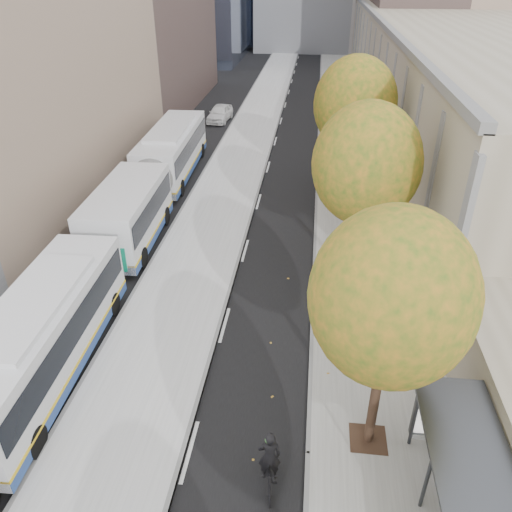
# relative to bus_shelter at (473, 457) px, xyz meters

# --- Properties ---
(bus_platform) EXTENTS (4.25, 150.00, 0.15)m
(bus_platform) POSITION_rel_bus_shelter_xyz_m (-9.56, 24.04, -2.11)
(bus_platform) COLOR #ADADAD
(bus_platform) RESTS_ON ground
(sidewalk) EXTENTS (4.75, 150.00, 0.08)m
(sidewalk) POSITION_rel_bus_shelter_xyz_m (-1.56, 24.04, -2.15)
(sidewalk) COLOR gray
(sidewalk) RESTS_ON ground
(building_tan) EXTENTS (18.00, 92.00, 8.00)m
(building_tan) POSITION_rel_bus_shelter_xyz_m (9.81, 53.04, 1.81)
(building_tan) COLOR gray
(building_tan) RESTS_ON ground
(bus_shelter) EXTENTS (1.90, 4.40, 2.53)m
(bus_shelter) POSITION_rel_bus_shelter_xyz_m (0.00, 0.00, 0.00)
(bus_shelter) COLOR #383A3F
(bus_shelter) RESTS_ON sidewalk
(tree_c) EXTENTS (4.20, 4.20, 7.28)m
(tree_c) POSITION_rel_bus_shelter_xyz_m (-2.09, 2.04, 3.06)
(tree_c) COLOR black
(tree_c) RESTS_ON sidewalk
(tree_d) EXTENTS (4.40, 4.40, 7.60)m
(tree_d) POSITION_rel_bus_shelter_xyz_m (-2.09, 11.04, 3.28)
(tree_d) COLOR black
(tree_d) RESTS_ON sidewalk
(tree_e) EXTENTS (4.60, 4.60, 7.92)m
(tree_e) POSITION_rel_bus_shelter_xyz_m (-2.09, 20.04, 3.50)
(tree_e) COLOR black
(tree_e) RESTS_ON sidewalk
(bus_far) EXTENTS (3.32, 18.47, 3.07)m
(bus_far) POSITION_rel_bus_shelter_xyz_m (-13.41, 18.73, -0.51)
(bus_far) COLOR silver
(bus_far) RESTS_ON ground
(cyclist) EXTENTS (0.67, 1.69, 2.10)m
(cyclist) POSITION_rel_bus_shelter_xyz_m (-4.91, 0.18, -1.41)
(cyclist) COLOR black
(cyclist) RESTS_ON ground
(distant_car) EXTENTS (2.05, 4.37, 1.45)m
(distant_car) POSITION_rel_bus_shelter_xyz_m (-12.86, 36.40, -1.46)
(distant_car) COLOR silver
(distant_car) RESTS_ON ground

